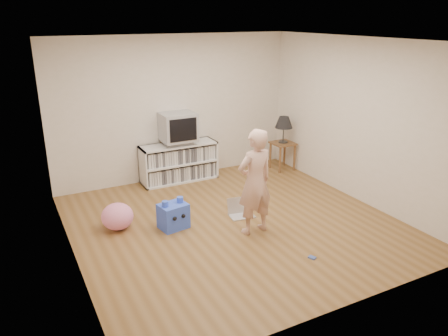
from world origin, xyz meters
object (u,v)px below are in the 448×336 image
at_px(crt_tv, 178,127).
at_px(person, 255,182).
at_px(dvd_deck, 178,142).
at_px(plush_blue, 173,216).
at_px(plush_pink, 117,216).
at_px(laptop, 240,211).
at_px(table_lamp, 284,123).
at_px(side_table, 283,149).
at_px(media_unit, 179,162).

relative_size(crt_tv, person, 0.40).
height_order(dvd_deck, plush_blue, dvd_deck).
xyz_separation_m(plush_blue, plush_pink, (-0.72, 0.34, 0.00)).
bearing_deg(laptop, crt_tv, 106.34).
height_order(table_lamp, person, person).
bearing_deg(side_table, table_lamp, 0.00).
relative_size(media_unit, table_lamp, 2.72).
height_order(person, plush_blue, person).
height_order(table_lamp, plush_pink, table_lamp).
xyz_separation_m(table_lamp, plush_blue, (-2.83, -1.37, -0.75)).
distance_m(table_lamp, laptop, 2.44).
xyz_separation_m(laptop, plush_pink, (-1.79, 0.41, 0.12)).
xyz_separation_m(table_lamp, plush_pink, (-3.55, -1.04, -0.75)).
height_order(person, plush_pink, person).
relative_size(crt_tv, side_table, 1.09).
height_order(dvd_deck, laptop, dvd_deck).
height_order(crt_tv, table_lamp, crt_tv).
distance_m(crt_tv, laptop, 2.06).
bearing_deg(side_table, laptop, -140.70).
bearing_deg(plush_blue, laptop, -13.61).
distance_m(person, plush_blue, 1.28).
bearing_deg(laptop, person, -92.25).
xyz_separation_m(media_unit, dvd_deck, (-0.00, -0.02, 0.39)).
xyz_separation_m(crt_tv, person, (0.17, -2.37, -0.27)).
distance_m(dvd_deck, laptop, 1.95).
xyz_separation_m(dvd_deck, crt_tv, (0.00, -0.00, 0.29)).
bearing_deg(person, plush_pink, -34.91).
distance_m(side_table, plush_pink, 3.71).
bearing_deg(media_unit, dvd_deck, -90.00).
height_order(media_unit, plush_blue, media_unit).
bearing_deg(side_table, plush_blue, -154.11).
relative_size(dvd_deck, plush_pink, 0.99).
height_order(crt_tv, laptop, crt_tv).
distance_m(person, plush_pink, 2.02).
bearing_deg(dvd_deck, media_unit, 90.00).
bearing_deg(plush_pink, side_table, 16.27).
height_order(media_unit, crt_tv, crt_tv).
bearing_deg(plush_blue, side_table, 16.12).
height_order(media_unit, table_lamp, table_lamp).
xyz_separation_m(media_unit, side_table, (2.04, -0.39, 0.07)).
relative_size(crt_tv, table_lamp, 1.17).
distance_m(media_unit, dvd_deck, 0.39).
relative_size(media_unit, dvd_deck, 3.11).
height_order(crt_tv, plush_pink, crt_tv).
bearing_deg(plush_pink, laptop, -12.91).
bearing_deg(laptop, table_lamp, 47.15).
height_order(table_lamp, laptop, table_lamp).
relative_size(laptop, plush_pink, 0.90).
height_order(dvd_deck, person, person).
distance_m(media_unit, plush_pink, 2.08).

